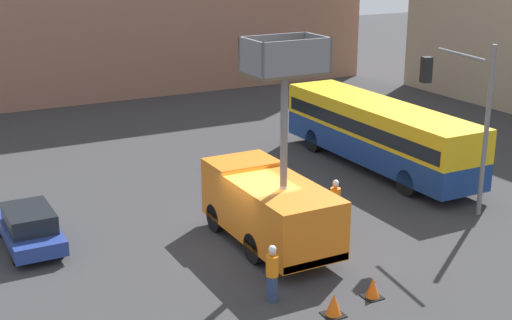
{
  "coord_description": "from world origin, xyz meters",
  "views": [
    {
      "loc": [
        -10.31,
        -19.86,
        10.27
      ],
      "look_at": [
        0.73,
        0.93,
        2.85
      ],
      "focal_mm": 50.0,
      "sensor_mm": 36.0,
      "label": 1
    }
  ],
  "objects_px": {
    "city_bus": "(378,130)",
    "traffic_light_pole": "(467,106)",
    "parked_car_curbside": "(29,227)",
    "road_worker_directing": "(335,203)",
    "traffic_cone_near_truck": "(334,305)",
    "utility_truck": "(269,202)",
    "traffic_cone_mid_road": "(373,288)",
    "road_worker_near_truck": "(272,273)"
  },
  "relations": [
    {
      "from": "traffic_light_pole",
      "to": "parked_car_curbside",
      "type": "xyz_separation_m",
      "value": [
        -14.91,
        4.95,
        -3.64
      ]
    },
    {
      "from": "traffic_light_pole",
      "to": "road_worker_near_truck",
      "type": "distance_m",
      "value": 10.32
    },
    {
      "from": "road_worker_directing",
      "to": "parked_car_curbside",
      "type": "height_order",
      "value": "road_worker_directing"
    },
    {
      "from": "traffic_cone_near_truck",
      "to": "traffic_light_pole",
      "type": "bearing_deg",
      "value": 25.3
    },
    {
      "from": "road_worker_directing",
      "to": "road_worker_near_truck",
      "type": "bearing_deg",
      "value": 143.2
    },
    {
      "from": "parked_car_curbside",
      "to": "road_worker_directing",
      "type": "bearing_deg",
      "value": -18.16
    },
    {
      "from": "traffic_cone_mid_road",
      "to": "parked_car_curbside",
      "type": "bearing_deg",
      "value": 133.9
    },
    {
      "from": "city_bus",
      "to": "road_worker_near_truck",
      "type": "bearing_deg",
      "value": 149.09
    },
    {
      "from": "road_worker_directing",
      "to": "parked_car_curbside",
      "type": "relative_size",
      "value": 0.42
    },
    {
      "from": "city_bus",
      "to": "parked_car_curbside",
      "type": "distance_m",
      "value": 16.02
    },
    {
      "from": "road_worker_near_truck",
      "to": "traffic_light_pole",
      "type": "bearing_deg",
      "value": -84.38
    },
    {
      "from": "utility_truck",
      "to": "road_worker_directing",
      "type": "xyz_separation_m",
      "value": [
        3.03,
        0.48,
        -0.72
      ]
    },
    {
      "from": "city_bus",
      "to": "road_worker_directing",
      "type": "bearing_deg",
      "value": 150.02
    },
    {
      "from": "traffic_light_pole",
      "to": "utility_truck",
      "type": "bearing_deg",
      "value": 171.96
    },
    {
      "from": "road_worker_directing",
      "to": "traffic_cone_near_truck",
      "type": "relative_size",
      "value": 2.64
    },
    {
      "from": "city_bus",
      "to": "traffic_cone_mid_road",
      "type": "distance_m",
      "value": 12.7
    },
    {
      "from": "city_bus",
      "to": "road_worker_directing",
      "type": "distance_m",
      "value": 7.44
    },
    {
      "from": "parked_car_curbside",
      "to": "city_bus",
      "type": "bearing_deg",
      "value": 5.2
    },
    {
      "from": "city_bus",
      "to": "traffic_light_pole",
      "type": "distance_m",
      "value": 6.96
    },
    {
      "from": "utility_truck",
      "to": "city_bus",
      "type": "height_order",
      "value": "utility_truck"
    },
    {
      "from": "city_bus",
      "to": "parked_car_curbside",
      "type": "xyz_separation_m",
      "value": [
        -15.92,
        -1.45,
        -1.09
      ]
    },
    {
      "from": "road_worker_near_truck",
      "to": "road_worker_directing",
      "type": "relative_size",
      "value": 0.99
    },
    {
      "from": "city_bus",
      "to": "road_worker_directing",
      "type": "height_order",
      "value": "city_bus"
    },
    {
      "from": "utility_truck",
      "to": "parked_car_curbside",
      "type": "distance_m",
      "value": 8.31
    },
    {
      "from": "traffic_cone_mid_road",
      "to": "parked_car_curbside",
      "type": "height_order",
      "value": "parked_car_curbside"
    },
    {
      "from": "road_worker_directing",
      "to": "traffic_cone_near_truck",
      "type": "height_order",
      "value": "road_worker_directing"
    },
    {
      "from": "traffic_light_pole",
      "to": "traffic_cone_near_truck",
      "type": "bearing_deg",
      "value": -154.7
    },
    {
      "from": "utility_truck",
      "to": "parked_car_curbside",
      "type": "relative_size",
      "value": 1.74
    },
    {
      "from": "traffic_light_pole",
      "to": "traffic_cone_near_truck",
      "type": "relative_size",
      "value": 9.69
    },
    {
      "from": "utility_truck",
      "to": "traffic_light_pole",
      "type": "bearing_deg",
      "value": -8.04
    },
    {
      "from": "utility_truck",
      "to": "traffic_cone_mid_road",
      "type": "xyz_separation_m",
      "value": [
        0.92,
        -4.67,
        -1.31
      ]
    },
    {
      "from": "city_bus",
      "to": "road_worker_near_truck",
      "type": "height_order",
      "value": "city_bus"
    },
    {
      "from": "traffic_cone_near_truck",
      "to": "city_bus",
      "type": "bearing_deg",
      "value": 47.96
    },
    {
      "from": "traffic_light_pole",
      "to": "road_worker_near_truck",
      "type": "xyz_separation_m",
      "value": [
        -9.42,
        -2.36,
        -3.48
      ]
    },
    {
      "from": "traffic_light_pole",
      "to": "traffic_cone_near_truck",
      "type": "distance_m",
      "value": 10.03
    },
    {
      "from": "road_worker_near_truck",
      "to": "traffic_cone_mid_road",
      "type": "bearing_deg",
      "value": -122.89
    },
    {
      "from": "traffic_cone_mid_road",
      "to": "utility_truck",
      "type": "bearing_deg",
      "value": 101.09
    },
    {
      "from": "traffic_light_pole",
      "to": "road_worker_near_truck",
      "type": "relative_size",
      "value": 3.7
    },
    {
      "from": "road_worker_directing",
      "to": "parked_car_curbside",
      "type": "bearing_deg",
      "value": 86.12
    },
    {
      "from": "road_worker_near_truck",
      "to": "city_bus",
      "type": "bearing_deg",
      "value": -58.41
    },
    {
      "from": "traffic_cone_mid_road",
      "to": "parked_car_curbside",
      "type": "distance_m",
      "value": 11.86
    },
    {
      "from": "utility_truck",
      "to": "city_bus",
      "type": "distance_m",
      "value": 10.13
    }
  ]
}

